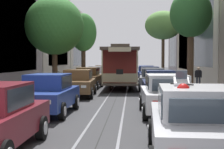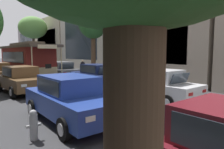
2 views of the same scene
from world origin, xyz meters
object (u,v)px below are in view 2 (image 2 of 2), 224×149
fire_hydrant (34,125)px  parked_car_navy_fifth_right (40,67)px  parked_car_blue_second_left (70,98)px  parked_car_brown_mid_left (21,79)px  parked_car_white_second_right (156,85)px  parked_car_grey_fourth_right (61,70)px  street_tree_kerb_right_second (93,22)px  street_tree_kerb_right_mid (33,28)px  pedestrian_on_right_pavement (83,66)px  cable_car_trolley (27,61)px  parked_car_blue_sixth_right (24,65)px  parked_car_navy_mid_right (96,75)px

fire_hydrant → parked_car_navy_fifth_right: bearing=69.7°
parked_car_blue_second_left → parked_car_brown_mid_left: 6.50m
parked_car_white_second_right → parked_car_navy_fifth_right: same height
parked_car_grey_fourth_right → street_tree_kerb_right_second: size_ratio=0.65×
street_tree_kerb_right_mid → pedestrian_on_right_pavement: bearing=-80.4°
street_tree_kerb_right_mid → cable_car_trolley: size_ratio=0.82×
parked_car_brown_mid_left → parked_car_navy_fifth_right: bearing=64.9°
parked_car_blue_sixth_right → parked_car_navy_fifth_right: bearing=-89.0°
parked_car_navy_mid_right → fire_hydrant: parked_car_navy_mid_right is taller
parked_car_navy_mid_right → fire_hydrant: (-6.37, -6.26, -0.38)m
parked_car_navy_fifth_right → cable_car_trolley: 4.45m
parked_car_white_second_right → parked_car_grey_fourth_right: same height
cable_car_trolley → parked_car_grey_fourth_right: bearing=-41.0°
parked_car_blue_second_left → cable_car_trolley: 13.30m
parked_car_grey_fourth_right → fire_hydrant: size_ratio=5.24×
parked_car_navy_mid_right → pedestrian_on_right_pavement: (3.64, 7.84, 0.10)m
pedestrian_on_right_pavement → parked_car_grey_fourth_right: bearing=-147.8°
parked_car_grey_fourth_right → parked_car_navy_fifth_right: (0.11, 5.65, 0.00)m
parked_car_blue_sixth_right → street_tree_kerb_right_second: (2.33, -12.83, 4.28)m
parked_car_brown_mid_left → street_tree_kerb_right_mid: street_tree_kerb_right_mid is taller
street_tree_kerb_right_second → parked_car_navy_fifth_right: bearing=106.8°
parked_car_grey_fourth_right → parked_car_blue_sixth_right: (0.02, 11.04, 0.00)m
parked_car_navy_mid_right → cable_car_trolley: 8.00m
parked_car_navy_mid_right → street_tree_kerb_right_mid: (1.86, 18.34, 5.10)m
parked_car_blue_sixth_right → fire_hydrant: parked_car_blue_sixth_right is taller
parked_car_brown_mid_left → parked_car_navy_mid_right: size_ratio=1.01×
parked_car_navy_fifth_right → cable_car_trolley: bearing=-124.4°
street_tree_kerb_right_mid → pedestrian_on_right_pavement: 11.76m
parked_car_white_second_right → parked_car_blue_second_left: bearing=-179.9°
parked_car_brown_mid_left → pedestrian_on_right_pavement: size_ratio=2.76×
pedestrian_on_right_pavement → cable_car_trolley: bearing=-177.5°
cable_car_trolley → pedestrian_on_right_pavement: 6.09m
parked_car_blue_sixth_right → cable_car_trolley: cable_car_trolley is taller
parked_car_blue_sixth_right → cable_car_trolley: bearing=-104.8°
parked_car_brown_mid_left → fire_hydrant: size_ratio=5.25×
parked_car_navy_fifth_right → street_tree_kerb_right_mid: bearing=75.9°
parked_car_navy_mid_right → pedestrian_on_right_pavement: bearing=65.1°
parked_car_grey_fourth_right → street_tree_kerb_right_mid: 13.92m
parked_car_white_second_right → street_tree_kerb_right_second: 10.45m
pedestrian_on_right_pavement → parked_car_navy_mid_right: bearing=-114.9°
parked_car_blue_sixth_right → street_tree_kerb_right_mid: bearing=43.2°
pedestrian_on_right_pavement → fire_hydrant: pedestrian_on_right_pavement is taller
parked_car_navy_mid_right → fire_hydrant: bearing=-135.5°
parked_car_blue_second_left → street_tree_kerb_right_second: (7.15, 9.20, 4.28)m
parked_car_brown_mid_left → parked_car_grey_fourth_right: same height
street_tree_kerb_right_second → parked_car_grey_fourth_right: bearing=142.7°
parked_car_blue_second_left → parked_car_brown_mid_left: same height
parked_car_navy_fifth_right → pedestrian_on_right_pavement: pedestrian_on_right_pavement is taller
parked_car_navy_fifth_right → parked_car_blue_sixth_right: 5.39m
parked_car_blue_second_left → parked_car_white_second_right: size_ratio=1.00×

